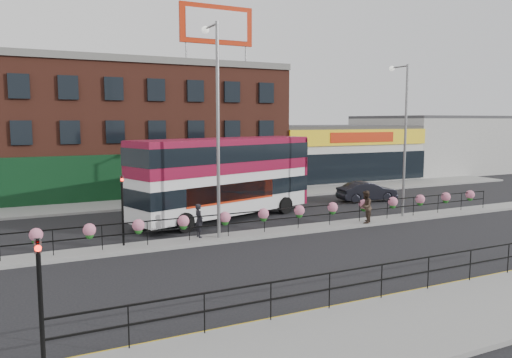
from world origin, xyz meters
name	(u,v)px	position (x,y,z in m)	size (l,w,h in m)	color
ground	(282,233)	(0.00, 0.00, 0.00)	(120.00, 120.00, 0.00)	black
south_pavement	(474,310)	(0.00, -12.00, 0.07)	(60.00, 4.00, 0.15)	gray
north_pavement	(202,199)	(0.00, 12.00, 0.07)	(60.00, 4.00, 0.15)	gray
median	(282,231)	(0.00, 0.00, 0.07)	(60.00, 1.60, 0.15)	gray
yellow_line_inner	(419,289)	(0.00, -9.70, 0.01)	(60.00, 0.10, 0.01)	gold
yellow_line_outer	(423,291)	(0.00, -9.88, 0.01)	(60.00, 0.10, 0.01)	gold
brick_building	(122,129)	(-4.00, 19.96, 5.13)	(25.00, 12.21, 10.30)	brown
supermarket	(324,152)	(16.00, 19.90, 2.65)	(15.00, 12.25, 5.30)	silver
warehouse_east	(432,144)	(30.75, 20.00, 3.15)	(14.50, 12.00, 6.30)	#B0B0AB
billboard	(217,25)	(2.50, 14.99, 13.18)	(6.00, 0.29, 4.40)	#BD2407
median_railing	(282,213)	(0.00, 0.00, 1.05)	(30.04, 0.56, 1.23)	black
south_railing	(382,273)	(-2.00, -10.10, 0.96)	(20.04, 0.05, 1.12)	black
double_decker_bus	(225,170)	(-1.18, 4.72, 2.93)	(12.05, 6.18, 4.76)	silver
car	(367,191)	(10.52, 6.20, 0.71)	(4.47, 2.10, 1.42)	black
pedestrian_a	(199,220)	(-4.37, 0.40, 0.97)	(0.44, 0.63, 1.65)	black
pedestrian_b	(366,207)	(5.03, -0.47, 1.05)	(1.11, 1.09, 1.81)	#382A20
lamp_column_west	(216,112)	(-3.53, 0.20, 6.22)	(0.37, 1.80, 10.24)	gray
lamp_column_east	(403,127)	(8.33, 0.40, 5.42)	(0.32, 1.56, 8.89)	gray
traffic_light_south	(39,280)	(-12.00, -11.01, 2.47)	(0.15, 0.28, 3.65)	black
traffic_light_median	(122,195)	(-8.00, 0.39, 2.47)	(0.15, 0.28, 3.65)	black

